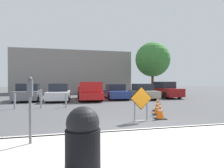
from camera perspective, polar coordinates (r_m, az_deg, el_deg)
name	(u,v)px	position (r m, az deg, el deg)	size (l,w,h in m)	color
ground_plane	(101,100)	(15.35, -3.77, -5.35)	(96.00, 96.00, 0.00)	#4C4C4F
sidewalk_strip	(177,149)	(4.55, 20.51, -19.19)	(22.70, 3.01, 0.14)	beige
curb_lip	(149,131)	(5.81, 12.09, -14.74)	(22.70, 0.20, 0.14)	beige
road_closed_sign	(141,102)	(7.28, 9.51, -5.78)	(0.95, 0.20, 1.42)	black
traffic_cone_nearest	(160,110)	(7.99, 15.42, -8.27)	(0.46, 0.46, 0.77)	black
traffic_cone_second	(157,107)	(8.98, 14.59, -7.43)	(0.41, 0.41, 0.72)	black
traffic_cone_third	(158,104)	(10.17, 14.66, -6.24)	(0.46, 0.46, 0.80)	black
parked_car_nearest	(29,93)	(16.92, -25.59, -2.57)	(2.16, 4.42, 1.48)	slate
parked_car_second	(59,93)	(15.92, -16.87, -2.76)	(1.85, 4.40, 1.47)	silver
pickup_truck	(90,92)	(15.58, -7.35, -2.57)	(2.03, 5.15, 1.62)	red
parked_car_third	(115,92)	(17.07, 1.11, -2.58)	(2.02, 4.70, 1.41)	navy
parked_car_fourth	(142,92)	(17.40, 9.91, -2.46)	(2.09, 4.69, 1.44)	#A39984
parked_car_fifth	(165,90)	(18.86, 16.82, -1.98)	(1.96, 4.26, 1.64)	maroon
trash_bin	(83,138)	(3.08, -9.48, -17.14)	(0.58, 0.58, 1.07)	black
bollard_nearest	(66,100)	(11.45, -14.79, -4.93)	(0.12, 0.12, 0.94)	gray
bollard_second	(41,100)	(11.60, -22.13, -4.99)	(0.12, 0.12, 0.90)	gray
bollard_third	(15,101)	(11.93, -29.17, -4.81)	(0.12, 0.12, 0.93)	gray
parking_meter	(30,98)	(4.61, -25.18, -4.26)	(0.11, 0.15, 1.59)	#59595B
building_facade_backdrop	(74,73)	(27.25, -12.31, 3.68)	(16.59, 5.00, 6.09)	gray
street_tree_behind_lot	(153,60)	(23.63, 13.11, 7.79)	(4.49, 4.49, 6.80)	#513823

